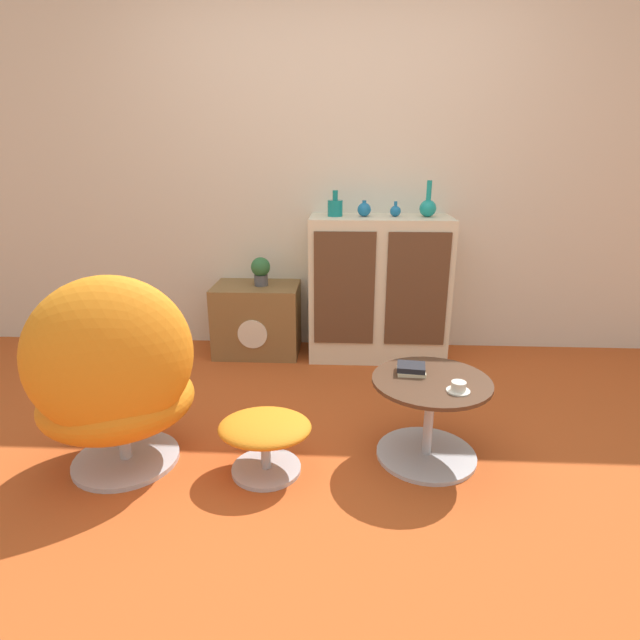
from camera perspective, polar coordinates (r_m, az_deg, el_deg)
ground_plane at (r=2.36m, az=0.49°, el=-17.25°), size 12.00×12.00×0.00m
wall_back at (r=3.60m, az=1.76°, el=17.24°), size 6.40×0.06×2.60m
sideboard at (r=3.48m, az=6.67°, el=3.60°), size 0.94×0.43×0.98m
tv_console at (r=3.60m, az=-7.18°, el=0.10°), size 0.59×0.42×0.50m
egg_chair at (r=2.34m, az=-22.39°, el=-6.46°), size 0.87×0.84×0.94m
ottoman at (r=2.29m, az=-6.31°, el=-12.75°), size 0.42×0.35×0.27m
coffee_table at (r=2.42m, az=12.34°, el=-10.64°), size 0.54×0.54×0.40m
vase_leftmost at (r=3.38m, az=1.74°, el=12.74°), size 0.10×0.10×0.17m
vase_inner_left at (r=3.38m, az=5.07°, el=12.48°), size 0.09×0.09×0.10m
vase_inner_right at (r=3.39m, az=8.61°, el=12.23°), size 0.07×0.07×0.10m
vase_rightmost at (r=3.42m, az=12.24°, el=12.54°), size 0.11×0.11×0.23m
potted_plant at (r=3.50m, az=-6.79°, el=5.71°), size 0.13×0.13×0.20m
teacup at (r=2.24m, az=15.54°, el=-7.47°), size 0.10×0.10×0.05m
book_stack at (r=2.37m, az=10.37°, el=-5.52°), size 0.14×0.12×0.04m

